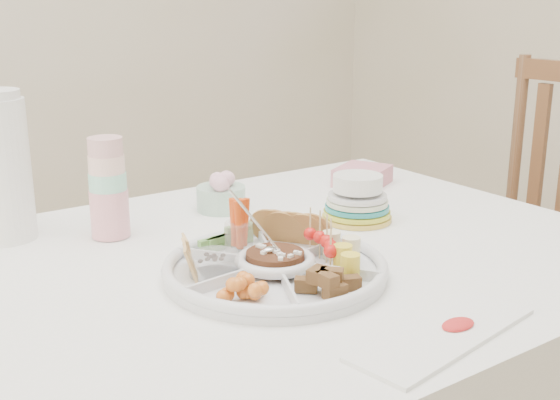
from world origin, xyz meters
TOP-DOWN VIEW (x-y plane):
  - chair at (1.08, 0.15)m, footprint 0.46×0.46m
  - party_tray at (0.02, -0.10)m, footprint 0.42×0.42m
  - bean_dip at (0.02, -0.10)m, footprint 0.11×0.11m
  - tortillas at (0.13, -0.02)m, footprint 0.11×0.11m
  - carrot_cucumber at (0.01, 0.03)m, footprint 0.11×0.11m
  - pita_raisins at (-0.10, -0.04)m, footprint 0.13×0.13m
  - cherries at (-0.08, -0.17)m, footprint 0.11×0.11m
  - granola_chunks at (0.04, -0.23)m, footprint 0.10×0.10m
  - banana_tomato at (0.14, -0.15)m, footprint 0.12×0.12m
  - cup_stack at (-0.13, 0.27)m, footprint 0.08×0.08m
  - thermos at (-0.30, 0.38)m, footprint 0.13×0.13m
  - flower_bowl at (0.15, 0.30)m, footprint 0.13×0.13m
  - napkin_stack at (0.56, 0.29)m, footprint 0.17×0.17m
  - plate_stack at (0.35, 0.06)m, footprint 0.16×0.16m
  - placemat at (0.09, -0.41)m, footprint 0.34×0.16m

SIDE VIEW (x-z plane):
  - chair at x=1.08m, z-range 0.00..1.05m
  - placemat at x=0.09m, z-range 0.76..0.76m
  - party_tray at x=0.02m, z-range 0.76..0.80m
  - napkin_stack at x=0.56m, z-range 0.76..0.80m
  - bean_dip at x=0.02m, z-range 0.77..0.81m
  - cherries at x=-0.08m, z-range 0.77..0.81m
  - granola_chunks at x=0.04m, z-range 0.77..0.81m
  - flower_bowl at x=0.15m, z-range 0.76..0.84m
  - tortillas at x=0.13m, z-range 0.77..0.83m
  - pita_raisins at x=-0.10m, z-range 0.77..0.83m
  - plate_stack at x=0.35m, z-range 0.76..0.85m
  - banana_tomato at x=0.14m, z-range 0.77..0.86m
  - carrot_cucumber at x=0.01m, z-range 0.78..0.87m
  - cup_stack at x=-0.13m, z-range 0.76..0.97m
  - thermos at x=-0.30m, z-range 0.76..1.06m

